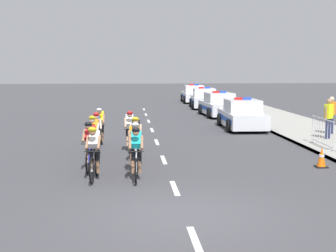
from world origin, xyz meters
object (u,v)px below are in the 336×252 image
object	(u,v)px
cyclist_lead	(94,152)
cyclist_ninth	(100,126)
cyclist_fifth	(94,137)
cyclist_seventh	(96,132)
cyclist_fourth	(135,146)
police_car_nearest	(242,115)
cyclist_third	(90,145)
spectator_back	(331,113)
traffic_cone_near	(322,158)
spectator_closest	(329,116)
police_car_third	(204,99)
police_car_second	(219,105)
police_car_furthest	(194,95)
crowd_barrier_rear	(322,133)
cyclist_second	(136,153)
cyclist_sixth	(136,138)
cyclist_eighth	(130,130)

from	to	relation	value
cyclist_lead	cyclist_ninth	size ratio (longest dim) A/B	1.00
cyclist_fifth	cyclist_seventh	xyz separation A→B (m)	(0.00, 1.13, 0.00)
cyclist_fourth	police_car_nearest	bearing A→B (deg)	61.01
cyclist_third	spectator_back	size ratio (longest dim) A/B	1.03
traffic_cone_near	spectator_closest	size ratio (longest dim) A/B	0.38
police_car_nearest	police_car_third	world-z (taller)	same
traffic_cone_near	police_car_third	bearing A→B (deg)	90.75
cyclist_lead	spectator_closest	bearing A→B (deg)	35.08
police_car_second	police_car_third	xyz separation A→B (m)	(-0.00, 6.17, 0.00)
cyclist_fifth	traffic_cone_near	bearing A→B (deg)	-14.76
cyclist_seventh	cyclist_ninth	xyz separation A→B (m)	(0.04, 1.85, 0.00)
cyclist_lead	police_car_furthest	distance (m)	30.32
police_car_third	crowd_barrier_rear	distance (m)	19.17
police_car_second	spectator_back	world-z (taller)	spectator_back
cyclist_lead	cyclist_fourth	xyz separation A→B (m)	(1.13, 1.03, 0.00)
crowd_barrier_rear	spectator_back	bearing A→B (deg)	62.93
spectator_back	cyclist_second	bearing A→B (deg)	-137.55
police_car_second	spectator_closest	bearing A→B (deg)	-76.51
police_car_third	police_car_furthest	xyz separation A→B (m)	(0.00, 5.91, 0.00)
cyclist_lead	spectator_back	size ratio (longest dim) A/B	1.03
cyclist_seventh	spectator_back	world-z (taller)	spectator_back
cyclist_third	spectator_closest	size ratio (longest dim) A/B	1.03
cyclist_sixth	cyclist_seventh	xyz separation A→B (m)	(-1.39, 1.66, 0.00)
police_car_second	traffic_cone_near	world-z (taller)	police_car_second
cyclist_eighth	traffic_cone_near	distance (m)	6.91
cyclist_third	police_car_third	distance (m)	23.39
cyclist_third	cyclist_ninth	world-z (taller)	same
crowd_barrier_rear	cyclist_ninth	bearing A→B (deg)	169.65
cyclist_fourth	police_car_nearest	xyz separation A→B (m)	(5.53, 9.98, -0.11)
cyclist_second	cyclist_fourth	xyz separation A→B (m)	(-0.03, 1.16, 0.00)
police_car_furthest	traffic_cone_near	world-z (taller)	police_car_furthest
cyclist_sixth	police_car_nearest	bearing A→B (deg)	56.98
cyclist_seventh	police_car_furthest	xyz separation A→B (m)	(6.86, 25.33, -0.11)
spectator_closest	police_car_nearest	bearing A→B (deg)	120.41
cyclist_fifth	traffic_cone_near	world-z (taller)	cyclist_fifth
cyclist_sixth	crowd_barrier_rear	world-z (taller)	cyclist_sixth
police_car_furthest	spectator_back	world-z (taller)	spectator_back
cyclist_lead	cyclist_third	distance (m)	1.33
cyclist_fifth	police_car_nearest	xyz separation A→B (m)	(6.86, 7.88, -0.11)
police_car_furthest	crowd_barrier_rear	xyz separation A→B (m)	(1.61, -25.02, -0.03)
police_car_nearest	traffic_cone_near	size ratio (longest dim) A/B	6.92
cyclist_second	spectator_back	xyz separation A→B (m)	(8.85, 8.09, 0.30)
cyclist_fifth	cyclist_sixth	xyz separation A→B (m)	(1.40, -0.53, 0.00)
cyclist_ninth	police_car_nearest	distance (m)	8.40
cyclist_second	police_car_furthest	world-z (taller)	police_car_furthest
cyclist_sixth	cyclist_eighth	xyz separation A→B (m)	(-0.19, 2.14, 0.00)
cyclist_eighth	crowd_barrier_rear	bearing A→B (deg)	-1.33
cyclist_second	cyclist_third	xyz separation A→B (m)	(-1.36, 1.44, 0.00)
cyclist_fourth	cyclist_seventh	world-z (taller)	same
cyclist_second	cyclist_third	bearing A→B (deg)	133.46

